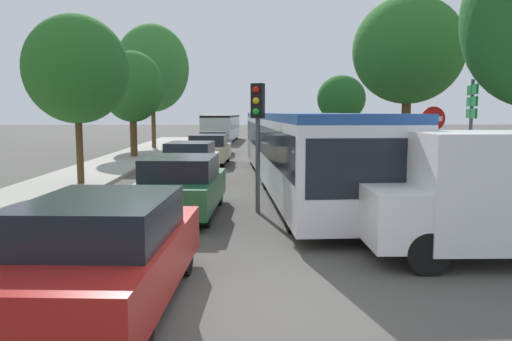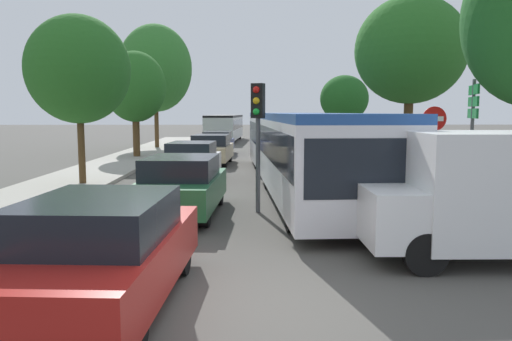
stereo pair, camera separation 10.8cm
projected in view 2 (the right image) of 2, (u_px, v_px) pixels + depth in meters
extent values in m
plane|color=#4F4C47|center=(251.00, 307.00, 6.83)|extent=(200.00, 200.00, 0.00)
cube|color=#9E998E|center=(122.00, 162.00, 26.20)|extent=(3.20, 49.31, 0.14)
cube|color=silver|center=(318.00, 158.00, 14.18)|extent=(3.02, 9.97, 2.13)
cube|color=black|center=(318.00, 145.00, 14.14)|extent=(3.02, 9.57, 0.94)
cube|color=#234C93|center=(318.00, 117.00, 14.04)|extent=(3.02, 9.97, 0.21)
cube|color=silver|center=(282.00, 140.00, 23.45)|extent=(2.90, 6.85, 2.13)
cube|color=black|center=(282.00, 132.00, 23.41)|extent=(2.91, 6.58, 0.94)
cube|color=#234C93|center=(282.00, 115.00, 23.32)|extent=(2.90, 6.85, 0.21)
cylinder|color=black|center=(292.00, 146.00, 19.59)|extent=(2.00, 1.11, 1.96)
cube|color=black|center=(365.00, 169.00, 9.30)|extent=(2.33, 0.19, 1.14)
cylinder|color=black|center=(392.00, 208.00, 11.21)|extent=(0.35, 1.05, 1.04)
cylinder|color=black|center=(293.00, 209.00, 11.08)|extent=(0.35, 1.05, 1.04)
cylinder|color=black|center=(332.00, 173.00, 17.48)|extent=(0.35, 1.05, 1.04)
cylinder|color=black|center=(269.00, 174.00, 17.34)|extent=(0.35, 1.05, 1.04)
cylinder|color=black|center=(305.00, 158.00, 23.62)|extent=(0.35, 1.05, 1.04)
cylinder|color=black|center=(258.00, 158.00, 23.49)|extent=(0.35, 1.05, 1.04)
cube|color=silver|center=(225.00, 128.00, 45.68)|extent=(3.18, 11.23, 1.93)
cube|color=black|center=(225.00, 124.00, 45.64)|extent=(3.17, 10.68, 0.81)
cube|color=black|center=(225.00, 116.00, 45.56)|extent=(3.18, 11.23, 0.19)
cylinder|color=black|center=(219.00, 134.00, 49.45)|extent=(0.35, 0.98, 0.96)
cylinder|color=black|center=(239.00, 134.00, 49.36)|extent=(0.35, 0.98, 0.96)
cylinder|color=black|center=(209.00, 138.00, 42.51)|extent=(0.35, 0.98, 0.96)
cylinder|color=black|center=(233.00, 138.00, 42.42)|extent=(0.35, 0.98, 0.96)
cube|color=#B21E19|center=(103.00, 262.00, 6.76)|extent=(2.15, 4.55, 0.72)
cube|color=black|center=(98.00, 218.00, 6.58)|extent=(1.87, 2.43, 0.55)
cylinder|color=black|center=(86.00, 253.00, 8.23)|extent=(0.27, 0.69, 0.68)
cylinder|color=black|center=(181.00, 254.00, 8.17)|extent=(0.27, 0.69, 0.68)
cylinder|color=black|center=(131.00, 329.00, 5.35)|extent=(0.27, 0.69, 0.68)
cube|color=#236638|center=(182.00, 191.00, 12.96)|extent=(2.13, 4.50, 0.71)
cube|color=black|center=(181.00, 167.00, 12.78)|extent=(1.85, 2.40, 0.54)
cylinder|color=black|center=(165.00, 193.00, 14.42)|extent=(0.27, 0.68, 0.67)
cylinder|color=black|center=(218.00, 193.00, 14.36)|extent=(0.27, 0.68, 0.67)
cylinder|color=black|center=(138.00, 212.00, 11.63)|extent=(0.27, 0.68, 0.67)
cylinder|color=black|center=(205.00, 213.00, 11.57)|extent=(0.27, 0.68, 0.67)
cube|color=white|center=(192.00, 164.00, 19.65)|extent=(2.08, 4.40, 0.70)
cube|color=black|center=(192.00, 149.00, 19.47)|extent=(1.81, 2.35, 0.53)
cylinder|color=black|center=(180.00, 168.00, 21.08)|extent=(0.27, 0.67, 0.66)
cylinder|color=black|center=(216.00, 168.00, 21.02)|extent=(0.27, 0.67, 0.66)
cylinder|color=black|center=(166.00, 176.00, 18.34)|extent=(0.27, 0.67, 0.66)
cylinder|color=black|center=(207.00, 176.00, 18.28)|extent=(0.27, 0.67, 0.66)
cube|color=tan|center=(212.00, 152.00, 25.43)|extent=(2.13, 4.51, 0.71)
cube|color=black|center=(211.00, 140.00, 25.25)|extent=(1.86, 2.41, 0.55)
cylinder|color=black|center=(201.00, 155.00, 26.89)|extent=(0.27, 0.68, 0.67)
cylinder|color=black|center=(230.00, 156.00, 26.83)|extent=(0.27, 0.68, 0.67)
cylinder|color=black|center=(192.00, 160.00, 24.10)|extent=(0.27, 0.68, 0.67)
cylinder|color=black|center=(224.00, 161.00, 24.04)|extent=(0.27, 0.68, 0.67)
cube|color=navy|center=(218.00, 145.00, 31.42)|extent=(2.02, 4.26, 0.67)
cube|color=black|center=(218.00, 136.00, 31.25)|extent=(1.75, 2.28, 0.52)
cylinder|color=black|center=(209.00, 148.00, 32.80)|extent=(0.26, 0.65, 0.63)
cylinder|color=black|center=(231.00, 148.00, 32.74)|extent=(0.26, 0.65, 0.63)
cylinder|color=black|center=(203.00, 151.00, 30.16)|extent=(0.26, 0.65, 0.63)
cylinder|color=black|center=(227.00, 151.00, 30.10)|extent=(0.26, 0.65, 0.63)
cube|color=white|center=(387.00, 214.00, 8.90)|extent=(0.91, 1.91, 1.00)
cylinder|color=black|center=(425.00, 254.00, 8.13)|extent=(0.72, 0.25, 0.72)
cylinder|color=black|center=(395.00, 230.00, 9.80)|extent=(0.72, 0.25, 0.72)
cylinder|color=#56595E|center=(258.00, 149.00, 13.13)|extent=(0.12, 0.12, 3.40)
cube|color=black|center=(258.00, 101.00, 12.98)|extent=(0.38, 0.33, 0.90)
sphere|color=red|center=(256.00, 90.00, 12.81)|extent=(0.18, 0.18, 0.18)
sphere|color=#EAAD14|center=(256.00, 101.00, 12.84)|extent=(0.18, 0.18, 0.18)
sphere|color=green|center=(256.00, 112.00, 12.87)|extent=(0.18, 0.18, 0.18)
cylinder|color=#56595E|center=(432.00, 163.00, 14.40)|extent=(0.08, 0.08, 2.40)
cylinder|color=red|center=(434.00, 119.00, 14.25)|extent=(0.70, 0.03, 0.70)
cube|color=white|center=(435.00, 119.00, 14.23)|extent=(0.50, 0.04, 0.14)
cylinder|color=#56595E|center=(471.00, 142.00, 14.52)|extent=(0.10, 0.10, 3.60)
cube|color=#197A38|center=(474.00, 90.00, 14.35)|extent=(0.41, 1.37, 0.28)
cube|color=#197A38|center=(473.00, 102.00, 14.38)|extent=(0.41, 1.37, 0.28)
cube|color=#197A38|center=(473.00, 113.00, 14.42)|extent=(0.41, 1.37, 0.28)
cylinder|color=#51381E|center=(82.00, 149.00, 17.70)|extent=(0.24, 0.24, 2.73)
ellipsoid|color=#286623|center=(78.00, 69.00, 17.38)|extent=(3.58, 3.58, 3.76)
cylinder|color=#51381E|center=(136.00, 136.00, 28.55)|extent=(0.39, 0.39, 2.60)
ellipsoid|color=#286623|center=(135.00, 87.00, 28.22)|extent=(3.48, 3.48, 3.99)
ellipsoid|color=#286623|center=(130.00, 97.00, 28.45)|extent=(2.09, 2.09, 2.19)
cylinder|color=#51381E|center=(157.00, 125.00, 35.78)|extent=(0.30, 0.30, 3.45)
ellipsoid|color=#33752D|center=(155.00, 68.00, 35.31)|extent=(5.16, 5.16, 6.14)
cylinder|color=#51381E|center=(408.00, 132.00, 21.82)|extent=(0.39, 0.39, 3.59)
ellipsoid|color=#286623|center=(411.00, 50.00, 21.42)|extent=(4.76, 4.76, 4.58)
cylinder|color=#51381E|center=(344.00, 133.00, 34.43)|extent=(0.35, 0.35, 2.40)
ellipsoid|color=#1E561E|center=(344.00, 98.00, 34.15)|extent=(3.30, 3.30, 3.16)
ellipsoid|color=#286623|center=(342.00, 105.00, 34.04)|extent=(1.98, 1.98, 1.74)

